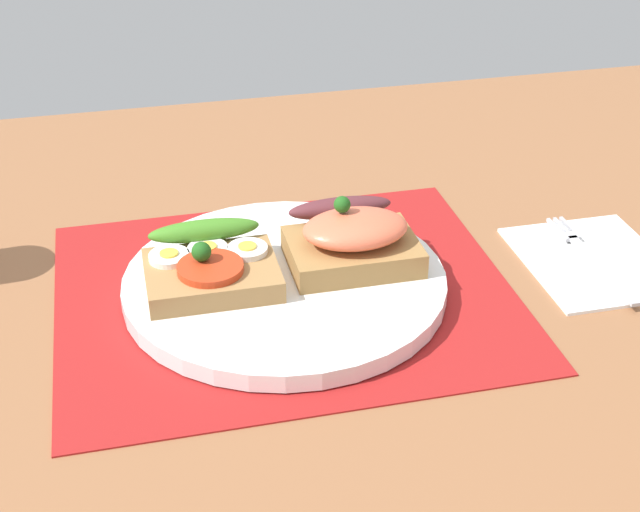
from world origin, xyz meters
The scene contains 7 objects.
ground_plane centered at (0.00, 0.00, -1.60)cm, with size 120.00×90.00×3.20cm, color #915D3A.
placemat centered at (0.00, 0.00, 0.15)cm, with size 37.52×31.54×0.30cm, color maroon.
plate centered at (0.00, 0.00, 1.05)cm, with size 26.76×26.76×1.50cm, color white.
sandwich_egg_tomato centered at (-6.00, 0.62, 3.23)cm, with size 10.61×9.61×4.04cm.
sandwich_salmon centered at (6.02, 1.07, 4.02)cm, with size 10.76×9.30×6.06cm.
napkin centered at (27.56, -1.26, 0.30)cm, with size 12.19×14.42×0.60cm, color white.
fork centered at (27.04, -1.20, 0.76)cm, with size 1.62×14.98×0.32cm.
Camera 1 is at (-12.08, -63.80, 42.33)cm, focal length 52.03 mm.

